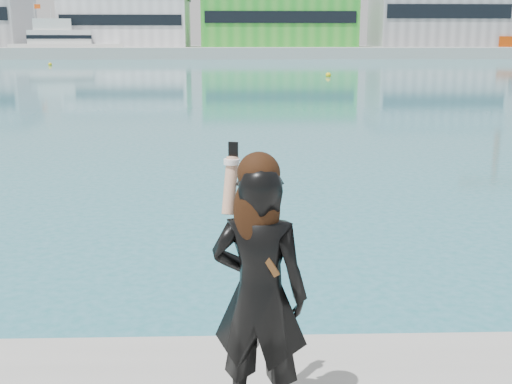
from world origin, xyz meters
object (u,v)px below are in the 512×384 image
at_px(buoy_near, 328,77).
at_px(buoy_far, 50,66).
at_px(motor_yacht, 63,44).
at_px(woman, 259,287).

relative_size(buoy_near, buoy_far, 1.00).
bearing_deg(buoy_far, motor_yacht, 101.64).
xyz_separation_m(motor_yacht, woman, (31.71, -116.89, -0.85)).
bearing_deg(motor_yacht, woman, -91.32).
bearing_deg(woman, buoy_far, -57.97).
xyz_separation_m(buoy_near, buoy_far, (-33.30, 27.87, 0.00)).
height_order(motor_yacht, buoy_far, motor_yacht).
height_order(buoy_far, woman, woman).
relative_size(motor_yacht, buoy_near, 41.04).
xyz_separation_m(buoy_near, woman, (-8.40, -55.94, 1.74)).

